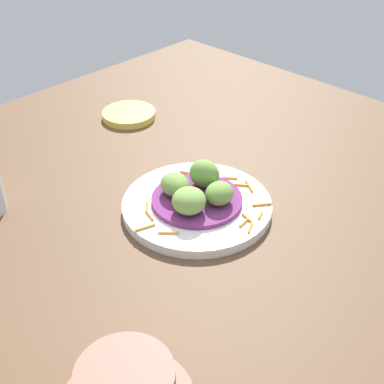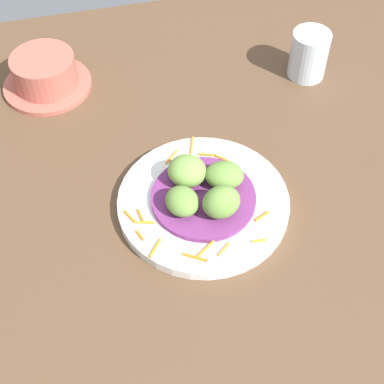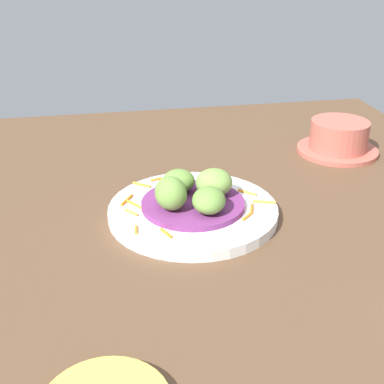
# 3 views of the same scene
# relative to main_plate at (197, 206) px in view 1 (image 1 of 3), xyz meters

# --- Properties ---
(table_surface) EXTENTS (1.10, 1.10, 0.02)m
(table_surface) POSITION_rel_main_plate_xyz_m (0.03, -0.03, -0.02)
(table_surface) COLOR brown
(table_surface) RESTS_ON ground
(main_plate) EXTENTS (0.24, 0.24, 0.02)m
(main_plate) POSITION_rel_main_plate_xyz_m (0.00, 0.00, 0.00)
(main_plate) COLOR white
(main_plate) RESTS_ON table_surface
(cabbage_bed) EXTENTS (0.15, 0.15, 0.01)m
(cabbage_bed) POSITION_rel_main_plate_xyz_m (0.00, 0.00, 0.01)
(cabbage_bed) COLOR #702D6B
(cabbage_bed) RESTS_ON main_plate
(carrot_garnish) EXTENTS (0.19, 0.22, 0.00)m
(carrot_garnish) POSITION_rel_main_plate_xyz_m (-0.02, -0.01, 0.01)
(carrot_garnish) COLOR orange
(carrot_garnish) RESTS_ON main_plate
(guac_scoop_left) EXTENTS (0.06, 0.05, 0.05)m
(guac_scoop_left) POSITION_rel_main_plate_xyz_m (0.02, -0.03, 0.04)
(guac_scoop_left) COLOR olive
(guac_scoop_left) RESTS_ON cabbage_bed
(guac_scoop_center) EXTENTS (0.06, 0.06, 0.03)m
(guac_scoop_center) POSITION_rel_main_plate_xyz_m (0.03, 0.02, 0.03)
(guac_scoop_center) COLOR olive
(guac_scoop_center) RESTS_ON cabbage_bed
(guac_scoop_right) EXTENTS (0.08, 0.08, 0.04)m
(guac_scoop_right) POSITION_rel_main_plate_xyz_m (-0.02, 0.03, 0.04)
(guac_scoop_right) COLOR #759E47
(guac_scoop_right) RESTS_ON cabbage_bed
(guac_scoop_back) EXTENTS (0.06, 0.06, 0.03)m
(guac_scoop_back) POSITION_rel_main_plate_xyz_m (-0.03, -0.02, 0.03)
(guac_scoop_back) COLOR olive
(guac_scoop_back) RESTS_ON cabbage_bed
(side_plate_small) EXTENTS (0.11, 0.11, 0.01)m
(side_plate_small) POSITION_rel_main_plate_xyz_m (0.33, -0.14, -0.00)
(side_plate_small) COLOR #E0CC4C
(side_plate_small) RESTS_ON table_surface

